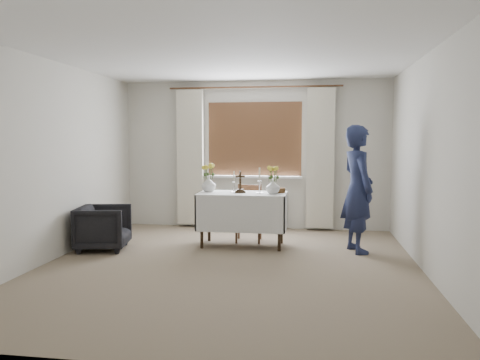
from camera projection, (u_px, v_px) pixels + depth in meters
name	position (u px, v px, depth m)	size (l,w,h in m)	color
ground	(229.00, 266.00, 5.60)	(5.00, 5.00, 0.00)	gray
altar_table	(243.00, 219.00, 6.65)	(1.24, 0.64, 0.76)	white
wooden_chair	(249.00, 213.00, 6.95)	(0.39, 0.39, 0.84)	brown
armchair	(104.00, 228.00, 6.43)	(0.66, 0.67, 0.61)	black
person	(358.00, 189.00, 6.26)	(0.62, 0.41, 1.71)	#22274F
radiator	(254.00, 211.00, 7.95)	(1.10, 0.10, 0.60)	silver
wooden_cross	(240.00, 182.00, 6.62)	(0.14, 0.10, 0.31)	black
candlestick_left	(234.00, 182.00, 6.66)	(0.09, 0.09, 0.31)	white
candlestick_right	(260.00, 180.00, 6.54)	(0.10, 0.10, 0.36)	white
flower_vase_left	(209.00, 184.00, 6.75)	(0.21, 0.21, 0.22)	silver
flower_vase_right	(273.00, 187.00, 6.48)	(0.19, 0.19, 0.20)	silver
wicker_basket	(279.00, 190.00, 6.64)	(0.18, 0.18, 0.07)	brown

